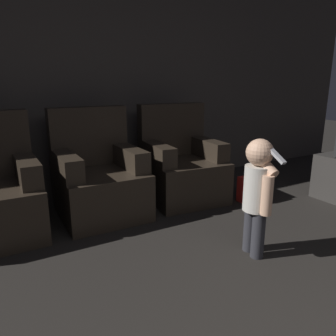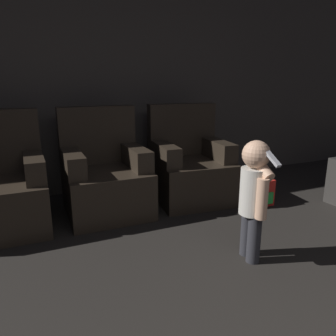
{
  "view_description": "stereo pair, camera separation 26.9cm",
  "coord_description": "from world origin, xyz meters",
  "px_view_note": "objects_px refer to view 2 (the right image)",
  "views": [
    {
      "loc": [
        -1.08,
        0.84,
        1.27
      ],
      "look_at": [
        0.22,
        3.09,
        0.57
      ],
      "focal_mm": 35.0,
      "sensor_mm": 36.0,
      "label": 1
    },
    {
      "loc": [
        -0.84,
        0.71,
        1.27
      ],
      "look_at": [
        0.22,
        3.09,
        0.57
      ],
      "focal_mm": 35.0,
      "sensor_mm": 36.0,
      "label": 2
    }
  ],
  "objects_px": {
    "person_toddler": "(254,192)",
    "toy_backpack": "(260,192)",
    "armchair_middle": "(105,177)",
    "armchair_right": "(189,167)"
  },
  "relations": [
    {
      "from": "armchair_right",
      "to": "toy_backpack",
      "type": "height_order",
      "value": "armchair_right"
    },
    {
      "from": "toy_backpack",
      "to": "person_toddler",
      "type": "bearing_deg",
      "value": -132.43
    },
    {
      "from": "person_toddler",
      "to": "armchair_middle",
      "type": "bearing_deg",
      "value": -139.91
    },
    {
      "from": "armchair_middle",
      "to": "person_toddler",
      "type": "relative_size",
      "value": 1.16
    },
    {
      "from": "armchair_middle",
      "to": "armchair_right",
      "type": "xyz_separation_m",
      "value": [
        0.94,
        -0.0,
        0.0
      ]
    },
    {
      "from": "armchair_middle",
      "to": "toy_backpack",
      "type": "xyz_separation_m",
      "value": [
        1.52,
        -0.5,
        -0.21
      ]
    },
    {
      "from": "person_toddler",
      "to": "toy_backpack",
      "type": "bearing_deg",
      "value": 148.58
    },
    {
      "from": "armchair_middle",
      "to": "armchair_right",
      "type": "bearing_deg",
      "value": 0.51
    },
    {
      "from": "armchair_right",
      "to": "toy_backpack",
      "type": "relative_size",
      "value": 3.71
    },
    {
      "from": "toy_backpack",
      "to": "armchair_right",
      "type": "bearing_deg",
      "value": 139.12
    }
  ]
}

